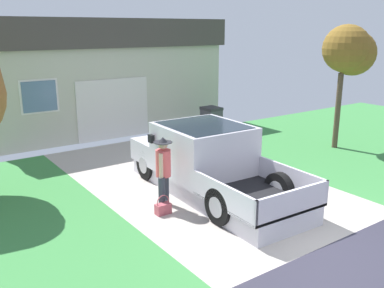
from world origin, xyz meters
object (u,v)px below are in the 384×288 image
object	(u,v)px
house_with_garage	(86,71)
wheeled_trash_bin	(211,120)
front_yard_tree	(349,51)
handbag	(163,208)
pickup_truck	(205,161)
person_with_hat	(163,168)

from	to	relation	value
house_with_garage	wheeled_trash_bin	bearing A→B (deg)	-60.09
house_with_garage	front_yard_tree	world-z (taller)	house_with_garage
house_with_garage	wheeled_trash_bin	size ratio (longest dim) A/B	8.84
handbag	pickup_truck	bearing A→B (deg)	21.55
pickup_truck	person_with_hat	xyz separation A→B (m)	(-1.43, -0.36, 0.19)
handbag	house_with_garage	size ratio (longest dim) A/B	0.05
front_yard_tree	handbag	bearing A→B (deg)	-172.04
wheeled_trash_bin	house_with_garage	bearing A→B (deg)	119.91
pickup_truck	house_with_garage	size ratio (longest dim) A/B	0.56
wheeled_trash_bin	handbag	bearing A→B (deg)	-136.10
pickup_truck	person_with_hat	bearing A→B (deg)	-163.87
handbag	person_with_hat	bearing A→B (deg)	55.05
pickup_truck	house_with_garage	xyz separation A→B (m)	(0.75, 9.40, 1.43)
handbag	front_yard_tree	world-z (taller)	front_yard_tree
handbag	house_with_garage	bearing A→B (deg)	76.70
wheeled_trash_bin	pickup_truck	bearing A→B (deg)	-129.40
front_yard_tree	wheeled_trash_bin	size ratio (longest dim) A/B	3.82
person_with_hat	handbag	bearing A→B (deg)	-169.69
person_with_hat	front_yard_tree	world-z (taller)	front_yard_tree
handbag	front_yard_tree	distance (m)	8.43
person_with_hat	front_yard_tree	bearing A→B (deg)	-38.70
handbag	wheeled_trash_bin	world-z (taller)	wheeled_trash_bin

